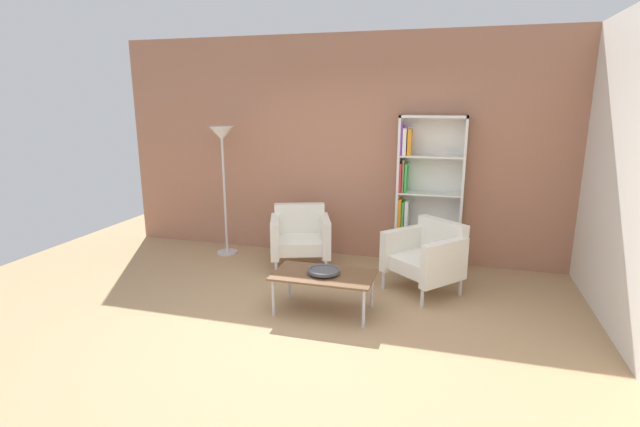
{
  "coord_description": "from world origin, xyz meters",
  "views": [
    {
      "loc": [
        1.35,
        -3.64,
        2.07
      ],
      "look_at": [
        0.07,
        0.84,
        0.95
      ],
      "focal_mm": 26.39,
      "sensor_mm": 36.0,
      "label": 1
    }
  ],
  "objects_px": {
    "bookshelf_tall": "(423,194)",
    "floor_lamp_torchiere": "(222,149)",
    "decorative_bowl": "(324,271)",
    "coffee_table_low": "(324,277)",
    "armchair_by_bookshelf": "(427,255)",
    "armchair_corner_red": "(300,236)"
  },
  "relations": [
    {
      "from": "decorative_bowl",
      "to": "armchair_corner_red",
      "type": "xyz_separation_m",
      "value": [
        -0.63,
        1.17,
        -0.02
      ]
    },
    {
      "from": "bookshelf_tall",
      "to": "floor_lamp_torchiere",
      "type": "distance_m",
      "value": 2.68
    },
    {
      "from": "decorative_bowl",
      "to": "coffee_table_low",
      "type": "bearing_deg",
      "value": 180.0
    },
    {
      "from": "coffee_table_low",
      "to": "decorative_bowl",
      "type": "distance_m",
      "value": 0.07
    },
    {
      "from": "floor_lamp_torchiere",
      "to": "bookshelf_tall",
      "type": "bearing_deg",
      "value": 5.27
    },
    {
      "from": "bookshelf_tall",
      "to": "coffee_table_low",
      "type": "distance_m",
      "value": 1.94
    },
    {
      "from": "floor_lamp_torchiere",
      "to": "armchair_corner_red",
      "type": "bearing_deg",
      "value": -12.42
    },
    {
      "from": "armchair_corner_red",
      "to": "armchair_by_bookshelf",
      "type": "height_order",
      "value": "same"
    },
    {
      "from": "floor_lamp_torchiere",
      "to": "armchair_by_bookshelf",
      "type": "bearing_deg",
      "value": -12.29
    },
    {
      "from": "coffee_table_low",
      "to": "armchair_by_bookshelf",
      "type": "xyz_separation_m",
      "value": [
        0.95,
        0.83,
        0.05
      ]
    },
    {
      "from": "coffee_table_low",
      "to": "floor_lamp_torchiere",
      "type": "distance_m",
      "value": 2.53
    },
    {
      "from": "bookshelf_tall",
      "to": "floor_lamp_torchiere",
      "type": "bearing_deg",
      "value": -174.73
    },
    {
      "from": "bookshelf_tall",
      "to": "coffee_table_low",
      "type": "height_order",
      "value": "bookshelf_tall"
    },
    {
      "from": "armchair_by_bookshelf",
      "to": "coffee_table_low",
      "type": "bearing_deg",
      "value": -98.33
    },
    {
      "from": "decorative_bowl",
      "to": "bookshelf_tall",
      "type": "bearing_deg",
      "value": 63.53
    },
    {
      "from": "bookshelf_tall",
      "to": "decorative_bowl",
      "type": "xyz_separation_m",
      "value": [
        -0.83,
        -1.66,
        -0.5
      ]
    },
    {
      "from": "bookshelf_tall",
      "to": "coffee_table_low",
      "type": "xyz_separation_m",
      "value": [
        -0.83,
        -1.66,
        -0.57
      ]
    },
    {
      "from": "bookshelf_tall",
      "to": "decorative_bowl",
      "type": "relative_size",
      "value": 5.94
    },
    {
      "from": "bookshelf_tall",
      "to": "armchair_corner_red",
      "type": "distance_m",
      "value": 1.63
    },
    {
      "from": "bookshelf_tall",
      "to": "decorative_bowl",
      "type": "distance_m",
      "value": 1.92
    },
    {
      "from": "decorative_bowl",
      "to": "armchair_by_bookshelf",
      "type": "height_order",
      "value": "armchair_by_bookshelf"
    },
    {
      "from": "decorative_bowl",
      "to": "floor_lamp_torchiere",
      "type": "distance_m",
      "value": 2.5
    }
  ]
}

